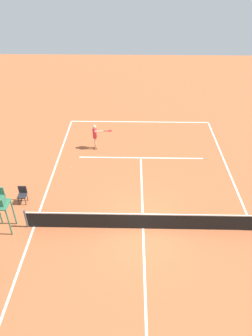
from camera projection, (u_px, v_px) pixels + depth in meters
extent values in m
plane|color=#AD5933|center=(143.00, 228.00, 15.38)|extent=(60.00, 60.00, 0.00)
cube|color=white|center=(140.00, 122.00, 24.70)|extent=(10.66, 0.10, 0.01)
cube|color=white|center=(34.00, 227.00, 15.47)|extent=(0.10, 22.79, 0.01)
cube|color=white|center=(141.00, 158.00, 20.51)|extent=(7.99, 0.10, 0.01)
cube|color=white|center=(143.00, 228.00, 15.38)|extent=(0.10, 12.53, 0.01)
cylinder|color=#4C4C51|center=(26.00, 219.00, 15.17)|extent=(0.10, 0.10, 1.07)
cube|color=black|center=(143.00, 222.00, 15.12)|extent=(11.26, 0.03, 0.91)
cube|color=white|center=(144.00, 214.00, 14.85)|extent=(11.26, 0.04, 0.06)
cylinder|color=#D8A884|center=(95.00, 142.00, 21.33)|extent=(0.12, 0.12, 0.82)
cylinder|color=#D8A884|center=(95.00, 144.00, 21.16)|extent=(0.12, 0.12, 0.82)
cylinder|color=red|center=(95.00, 133.00, 20.83)|extent=(0.28, 0.28, 0.64)
sphere|color=#D8A884|center=(94.00, 127.00, 20.53)|extent=(0.23, 0.23, 0.23)
cylinder|color=#D8A884|center=(95.00, 132.00, 20.96)|extent=(0.09, 0.09, 0.57)
cylinder|color=#D8A884|center=(99.00, 131.00, 20.55)|extent=(0.58, 0.15, 0.09)
cylinder|color=black|center=(105.00, 131.00, 20.58)|extent=(0.26, 0.06, 0.04)
ellipsoid|color=red|center=(110.00, 131.00, 20.60)|extent=(0.35, 0.31, 0.04)
sphere|color=#CCE033|center=(70.00, 168.00, 19.55)|extent=(0.07, 0.07, 0.07)
cylinder|color=#2D6B4C|center=(9.00, 223.00, 14.62)|extent=(0.07, 0.07, 1.55)
cylinder|color=#2D6B4C|center=(14.00, 212.00, 15.19)|extent=(0.07, 0.07, 1.55)
cube|color=#2D6B4C|center=(0.00, 204.00, 14.45)|extent=(0.80, 0.80, 0.06)
cylinder|color=#262626|center=(25.00, 202.00, 16.65)|extent=(0.04, 0.04, 0.45)
cylinder|color=#262626|center=(19.00, 202.00, 16.66)|extent=(0.04, 0.04, 0.45)
cylinder|color=#262626|center=(27.00, 197.00, 16.94)|extent=(0.04, 0.04, 0.45)
cylinder|color=#262626|center=(21.00, 197.00, 16.94)|extent=(0.04, 0.04, 0.45)
cube|color=#232328|center=(22.00, 196.00, 16.65)|extent=(0.44, 0.44, 0.06)
cube|color=#232328|center=(22.00, 189.00, 16.69)|extent=(0.44, 0.04, 0.44)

